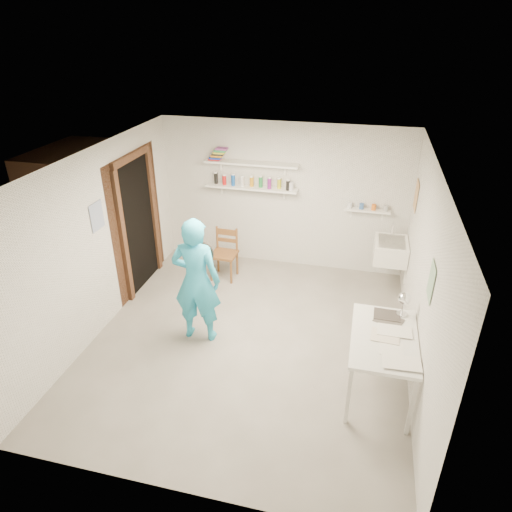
% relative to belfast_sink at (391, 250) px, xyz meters
% --- Properties ---
extents(floor, '(4.00, 4.50, 0.02)m').
position_rel_belfast_sink_xyz_m(floor, '(-1.75, -1.70, -0.71)').
color(floor, slate).
rests_on(floor, ground).
extents(ceiling, '(4.00, 4.50, 0.02)m').
position_rel_belfast_sink_xyz_m(ceiling, '(-1.75, -1.70, 1.71)').
color(ceiling, silver).
rests_on(ceiling, wall_back).
extents(wall_back, '(4.00, 0.02, 2.40)m').
position_rel_belfast_sink_xyz_m(wall_back, '(-1.75, 0.56, 0.50)').
color(wall_back, silver).
rests_on(wall_back, ground).
extents(wall_front, '(4.00, 0.02, 2.40)m').
position_rel_belfast_sink_xyz_m(wall_front, '(-1.75, -3.96, 0.50)').
color(wall_front, silver).
rests_on(wall_front, ground).
extents(wall_left, '(0.02, 4.50, 2.40)m').
position_rel_belfast_sink_xyz_m(wall_left, '(-3.76, -1.70, 0.50)').
color(wall_left, silver).
rests_on(wall_left, ground).
extents(wall_right, '(0.02, 4.50, 2.40)m').
position_rel_belfast_sink_xyz_m(wall_right, '(0.26, -1.70, 0.50)').
color(wall_right, silver).
rests_on(wall_right, ground).
extents(doorway_recess, '(0.02, 0.90, 2.00)m').
position_rel_belfast_sink_xyz_m(doorway_recess, '(-3.74, -0.65, 0.30)').
color(doorway_recess, black).
rests_on(doorway_recess, wall_left).
extents(corridor_box, '(1.40, 1.50, 2.10)m').
position_rel_belfast_sink_xyz_m(corridor_box, '(-4.45, -0.65, 0.35)').
color(corridor_box, brown).
rests_on(corridor_box, ground).
extents(door_lintel, '(0.06, 1.05, 0.10)m').
position_rel_belfast_sink_xyz_m(door_lintel, '(-3.72, -0.65, 1.35)').
color(door_lintel, brown).
rests_on(door_lintel, wall_left).
extents(door_jamb_near, '(0.06, 0.10, 2.00)m').
position_rel_belfast_sink_xyz_m(door_jamb_near, '(-3.72, -1.15, 0.30)').
color(door_jamb_near, brown).
rests_on(door_jamb_near, ground).
extents(door_jamb_far, '(0.06, 0.10, 2.00)m').
position_rel_belfast_sink_xyz_m(door_jamb_far, '(-3.72, -0.15, 0.30)').
color(door_jamb_far, brown).
rests_on(door_jamb_far, ground).
extents(shelf_lower, '(1.50, 0.22, 0.03)m').
position_rel_belfast_sink_xyz_m(shelf_lower, '(-2.25, 0.43, 0.65)').
color(shelf_lower, white).
rests_on(shelf_lower, wall_back).
extents(shelf_upper, '(1.50, 0.22, 0.03)m').
position_rel_belfast_sink_xyz_m(shelf_upper, '(-2.25, 0.43, 1.05)').
color(shelf_upper, white).
rests_on(shelf_upper, wall_back).
extents(ledge_shelf, '(0.70, 0.14, 0.03)m').
position_rel_belfast_sink_xyz_m(ledge_shelf, '(-0.40, 0.47, 0.42)').
color(ledge_shelf, white).
rests_on(ledge_shelf, wall_back).
extents(poster_left, '(0.01, 0.28, 0.36)m').
position_rel_belfast_sink_xyz_m(poster_left, '(-3.74, -1.65, 0.85)').
color(poster_left, '#334C7F').
rests_on(poster_left, wall_left).
extents(poster_right_a, '(0.01, 0.34, 0.42)m').
position_rel_belfast_sink_xyz_m(poster_right_a, '(0.24, 0.10, 0.85)').
color(poster_right_a, '#995933').
rests_on(poster_right_a, wall_right).
extents(poster_right_b, '(0.01, 0.30, 0.38)m').
position_rel_belfast_sink_xyz_m(poster_right_b, '(0.24, -2.25, 0.80)').
color(poster_right_b, '#3F724C').
rests_on(poster_right_b, wall_right).
extents(belfast_sink, '(0.48, 0.60, 0.30)m').
position_rel_belfast_sink_xyz_m(belfast_sink, '(0.00, 0.00, 0.00)').
color(belfast_sink, white).
rests_on(belfast_sink, wall_right).
extents(man, '(0.64, 0.43, 1.70)m').
position_rel_belfast_sink_xyz_m(man, '(-2.41, -1.76, 0.15)').
color(man, '#28A2C8').
rests_on(man, ground).
extents(wall_clock, '(0.31, 0.05, 0.30)m').
position_rel_belfast_sink_xyz_m(wall_clock, '(-2.40, -1.54, 0.43)').
color(wall_clock, beige).
rests_on(wall_clock, man).
extents(wooden_chair, '(0.41, 0.39, 0.84)m').
position_rel_belfast_sink_xyz_m(wooden_chair, '(-2.55, -0.20, -0.28)').
color(wooden_chair, brown).
rests_on(wooden_chair, ground).
extents(work_table, '(0.69, 1.16, 0.77)m').
position_rel_belfast_sink_xyz_m(work_table, '(-0.11, -2.26, -0.31)').
color(work_table, silver).
rests_on(work_table, ground).
extents(desk_lamp, '(0.14, 0.14, 0.14)m').
position_rel_belfast_sink_xyz_m(desk_lamp, '(0.08, -1.79, 0.29)').
color(desk_lamp, silver).
rests_on(desk_lamp, work_table).
extents(spray_cans, '(1.31, 0.06, 0.17)m').
position_rel_belfast_sink_xyz_m(spray_cans, '(-2.25, 0.43, 0.75)').
color(spray_cans, black).
rests_on(spray_cans, shelf_lower).
extents(book_stack, '(0.30, 0.14, 0.20)m').
position_rel_belfast_sink_xyz_m(book_stack, '(-2.79, 0.43, 1.16)').
color(book_stack, red).
rests_on(book_stack, shelf_upper).
extents(ledge_pots, '(0.48, 0.07, 0.09)m').
position_rel_belfast_sink_xyz_m(ledge_pots, '(-0.40, 0.47, 0.48)').
color(ledge_pots, silver).
rests_on(ledge_pots, ledge_shelf).
extents(papers, '(0.30, 0.22, 0.02)m').
position_rel_belfast_sink_xyz_m(papers, '(-0.11, -2.26, 0.08)').
color(papers, silver).
rests_on(papers, work_table).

